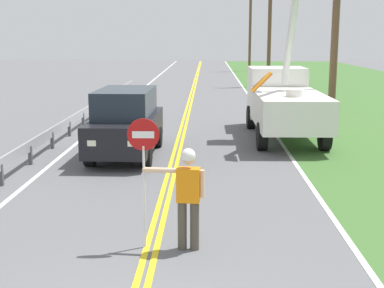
% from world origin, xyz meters
% --- Properties ---
extents(centerline_yellow_left, '(0.11, 110.00, 0.01)m').
position_xyz_m(centerline_yellow_left, '(-0.09, 20.00, 0.01)').
color(centerline_yellow_left, yellow).
rests_on(centerline_yellow_left, ground).
extents(centerline_yellow_right, '(0.11, 110.00, 0.01)m').
position_xyz_m(centerline_yellow_right, '(0.09, 20.00, 0.01)').
color(centerline_yellow_right, yellow).
rests_on(centerline_yellow_right, ground).
extents(edge_line_right, '(0.12, 110.00, 0.01)m').
position_xyz_m(edge_line_right, '(3.60, 20.00, 0.01)').
color(edge_line_right, silver).
rests_on(edge_line_right, ground).
extents(edge_line_left, '(0.12, 110.00, 0.01)m').
position_xyz_m(edge_line_left, '(-3.60, 20.00, 0.01)').
color(edge_line_left, silver).
rests_on(edge_line_left, ground).
extents(flagger_worker, '(1.08, 0.28, 1.83)m').
position_xyz_m(flagger_worker, '(0.65, 3.52, 1.05)').
color(flagger_worker, '#474238').
rests_on(flagger_worker, ground).
extents(stop_sign_paddle, '(0.56, 0.04, 2.33)m').
position_xyz_m(stop_sign_paddle, '(-0.12, 3.59, 1.71)').
color(stop_sign_paddle, silver).
rests_on(stop_sign_paddle, ground).
extents(utility_bucket_truck, '(2.67, 6.82, 5.91)m').
position_xyz_m(utility_bucket_truck, '(3.81, 14.60, 1.43)').
color(utility_bucket_truck, white).
rests_on(utility_bucket_truck, ground).
extents(oncoming_suv_nearest, '(1.99, 4.64, 2.10)m').
position_xyz_m(oncoming_suv_nearest, '(-1.55, 11.07, 1.06)').
color(oncoming_suv_nearest, black).
rests_on(oncoming_suv_nearest, ground).
extents(utility_pole_near, '(1.80, 0.28, 8.26)m').
position_xyz_m(utility_pole_near, '(5.72, 15.11, 4.31)').
color(utility_pole_near, brown).
rests_on(utility_pole_near, ground).
extents(utility_pole_mid, '(1.80, 0.28, 8.61)m').
position_xyz_m(utility_pole_mid, '(5.55, 35.34, 4.49)').
color(utility_pole_mid, brown).
rests_on(utility_pole_mid, ground).
extents(utility_pole_far, '(1.80, 0.28, 8.86)m').
position_xyz_m(utility_pole_far, '(5.47, 52.87, 4.61)').
color(utility_pole_far, brown).
rests_on(utility_pole_far, ground).
extents(guardrail_left_shoulder, '(0.10, 32.00, 0.71)m').
position_xyz_m(guardrail_left_shoulder, '(-4.20, 15.52, 0.52)').
color(guardrail_left_shoulder, '#9EA0A3').
rests_on(guardrail_left_shoulder, ground).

